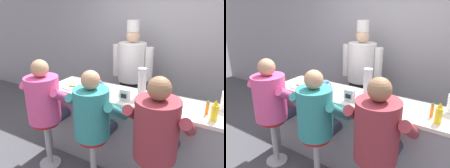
% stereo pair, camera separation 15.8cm
% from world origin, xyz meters
% --- Properties ---
extents(wall_back, '(10.00, 0.06, 2.70)m').
position_xyz_m(wall_back, '(0.00, 1.67, 1.35)').
color(wall_back, '#99999E').
rests_on(wall_back, ground_plane).
extents(diner_counter, '(2.38, 0.57, 0.96)m').
position_xyz_m(diner_counter, '(0.00, 0.28, 0.48)').
color(diner_counter, gray).
rests_on(diner_counter, ground_plane).
extents(ketchup_bottle_red, '(0.07, 0.07, 0.26)m').
position_xyz_m(ketchup_bottle_red, '(0.26, 0.10, 1.08)').
color(ketchup_bottle_red, red).
rests_on(ketchup_bottle_red, diner_counter).
extents(mustard_bottle_yellow, '(0.07, 0.07, 0.21)m').
position_xyz_m(mustard_bottle_yellow, '(0.88, 0.14, 1.06)').
color(mustard_bottle_yellow, yellow).
rests_on(mustard_bottle_yellow, diner_counter).
extents(hot_sauce_bottle_orange, '(0.03, 0.03, 0.14)m').
position_xyz_m(hot_sauce_bottle_orange, '(0.80, 0.23, 1.03)').
color(hot_sauce_bottle_orange, orange).
rests_on(hot_sauce_bottle_orange, diner_counter).
extents(breakfast_plate, '(0.27, 0.27, 0.05)m').
position_xyz_m(breakfast_plate, '(-0.87, 0.18, 0.98)').
color(breakfast_plate, white).
rests_on(breakfast_plate, diner_counter).
extents(cereal_bowl, '(0.16, 0.16, 0.05)m').
position_xyz_m(cereal_bowl, '(-0.13, 0.27, 0.99)').
color(cereal_bowl, white).
rests_on(cereal_bowl, diner_counter).
extents(coffee_mug_blue, '(0.14, 0.09, 0.09)m').
position_xyz_m(coffee_mug_blue, '(-0.55, 0.33, 1.01)').
color(coffee_mug_blue, '#4C7AB2').
rests_on(coffee_mug_blue, diner_counter).
extents(cup_stack_steel, '(0.11, 0.11, 0.35)m').
position_xyz_m(cup_stack_steel, '(0.06, 0.33, 1.14)').
color(cup_stack_steel, '#B7BABF').
rests_on(cup_stack_steel, diner_counter).
extents(napkin_dispenser_chrome, '(0.11, 0.07, 0.14)m').
position_xyz_m(napkin_dispenser_chrome, '(-0.06, 0.12, 1.03)').
color(napkin_dispenser_chrome, silver).
rests_on(napkin_dispenser_chrome, diner_counter).
extents(diner_seated_pink, '(0.60, 0.59, 1.42)m').
position_xyz_m(diner_seated_pink, '(-0.96, -0.23, 0.89)').
color(diner_seated_pink, '#B2B5BA').
rests_on(diner_seated_pink, ground_plane).
extents(diner_seated_teal, '(0.58, 0.57, 1.40)m').
position_xyz_m(diner_seated_teal, '(-0.25, -0.24, 0.88)').
color(diner_seated_teal, '#B2B5BA').
rests_on(diner_seated_teal, ground_plane).
extents(diner_seated_maroon, '(0.62, 0.61, 1.44)m').
position_xyz_m(diner_seated_maroon, '(0.45, -0.23, 0.90)').
color(diner_seated_maroon, '#B2B5BA').
rests_on(diner_seated_maroon, ground_plane).
extents(cook_in_whites_near, '(0.70, 0.45, 1.79)m').
position_xyz_m(cook_in_whites_near, '(-0.47, 1.21, 0.98)').
color(cook_in_whites_near, '#232328').
rests_on(cook_in_whites_near, ground_plane).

